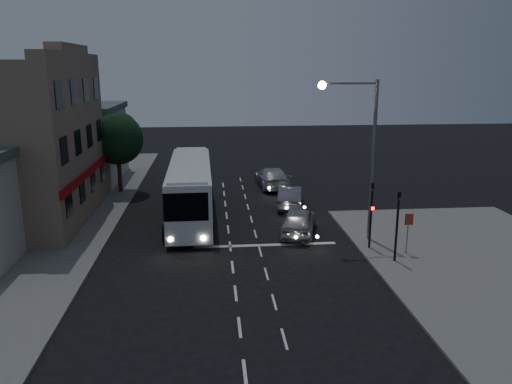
{
  "coord_description": "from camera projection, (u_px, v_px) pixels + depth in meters",
  "views": [
    {
      "loc": [
        -0.94,
        -24.38,
        9.77
      ],
      "look_at": [
        1.78,
        5.59,
        2.2
      ],
      "focal_mm": 35.0,
      "sensor_mm": 36.0,
      "label": 1
    }
  ],
  "objects": [
    {
      "name": "regulatory_sign",
      "position": [
        408.0,
        227.0,
        26.21
      ],
      "size": [
        0.45,
        0.12,
        2.2
      ],
      "color": "slate",
      "rests_on": "sidewalk_near"
    },
    {
      "name": "street_tree",
      "position": [
        117.0,
        137.0,
        38.7
      ],
      "size": [
        4.0,
        4.0,
        6.2
      ],
      "color": "black",
      "rests_on": "sidewalk_far"
    },
    {
      "name": "low_building_north",
      "position": [
        66.0,
        142.0,
        43.31
      ],
      "size": [
        9.4,
        9.4,
        6.5
      ],
      "color": "#BCB5A5",
      "rests_on": "sidewalk_far"
    },
    {
      "name": "streetlight",
      "position": [
        362.0,
        142.0,
        27.38
      ],
      "size": [
        3.32,
        0.44,
        9.0
      ],
      "color": "slate",
      "rests_on": "sidewalk_near"
    },
    {
      "name": "car_suv",
      "position": [
        299.0,
        221.0,
        29.85
      ],
      "size": [
        3.11,
        5.05,
        1.61
      ],
      "primitive_type": "imported",
      "rotation": [
        0.0,
        0.0,
        2.86
      ],
      "color": "#ACACAD",
      "rests_on": "ground"
    },
    {
      "name": "car_sedan_b",
      "position": [
        272.0,
        178.0,
        41.49
      ],
      "size": [
        2.63,
        5.77,
        1.64
      ],
      "primitive_type": "imported",
      "rotation": [
        0.0,
        0.0,
        3.2
      ],
      "color": "silver",
      "rests_on": "ground"
    },
    {
      "name": "main_building",
      "position": [
        3.0,
        143.0,
        31.25
      ],
      "size": [
        10.12,
        12.0,
        11.0
      ],
      "color": "#816B5A",
      "rests_on": "sidewalk_far"
    },
    {
      "name": "tour_bus",
      "position": [
        190.0,
        188.0,
        32.54
      ],
      "size": [
        2.97,
        12.52,
        3.83
      ],
      "rotation": [
        0.0,
        0.0,
        0.02
      ],
      "color": "white",
      "rests_on": "ground"
    },
    {
      "name": "car_sedan_a",
      "position": [
        290.0,
        197.0,
        35.6
      ],
      "size": [
        2.41,
        4.83,
        1.52
      ],
      "primitive_type": "imported",
      "rotation": [
        0.0,
        0.0,
        2.96
      ],
      "color": "gray",
      "rests_on": "ground"
    },
    {
      "name": "traffic_signal_main",
      "position": [
        372.0,
        207.0,
        26.84
      ],
      "size": [
        0.25,
        0.35,
        4.1
      ],
      "color": "black",
      "rests_on": "sidewalk_near"
    },
    {
      "name": "sidewalk_far",
      "position": [
        28.0,
        220.0,
        32.58
      ],
      "size": [
        12.0,
        50.0,
        0.12
      ],
      "primitive_type": "cube",
      "color": "slate",
      "rests_on": "ground"
    },
    {
      "name": "traffic_signal_side",
      "position": [
        398.0,
        218.0,
        24.99
      ],
      "size": [
        0.18,
        0.15,
        4.1
      ],
      "color": "black",
      "rests_on": "sidewalk_near"
    },
    {
      "name": "ground",
      "position": [
        232.0,
        260.0,
        26.01
      ],
      "size": [
        120.0,
        120.0,
        0.0
      ],
      "primitive_type": "plane",
      "color": "black"
    },
    {
      "name": "road_markings",
      "position": [
        251.0,
        238.0,
        29.32
      ],
      "size": [
        8.0,
        30.55,
        0.01
      ],
      "color": "silver",
      "rests_on": "ground"
    }
  ]
}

